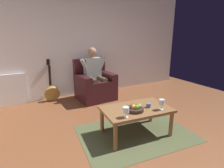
# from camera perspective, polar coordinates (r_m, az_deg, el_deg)

# --- Properties ---
(ground_plane) EXTENTS (7.22, 7.22, 0.00)m
(ground_plane) POSITION_cam_1_polar(r_m,az_deg,el_deg) (2.55, 11.08, -21.83)
(ground_plane) COLOR brown
(wall_back) EXTENTS (6.42, 0.06, 2.52)m
(wall_back) POSITION_cam_1_polar(r_m,az_deg,el_deg) (4.65, -11.51, 11.87)
(wall_back) COLOR silver
(wall_back) RESTS_ON ground
(rug) EXTENTS (1.83, 1.37, 0.01)m
(rug) POSITION_cam_1_polar(r_m,az_deg,el_deg) (3.02, 7.34, -15.06)
(rug) COLOR #4A5132
(rug) RESTS_ON ground
(armchair) EXTENTS (0.86, 0.78, 0.96)m
(armchair) POSITION_cam_1_polar(r_m,az_deg,el_deg) (4.38, -5.43, -0.44)
(armchair) COLOR #361419
(armchair) RESTS_ON ground
(person_seated) EXTENTS (0.66, 0.60, 1.22)m
(person_seated) POSITION_cam_1_polar(r_m,az_deg,el_deg) (4.29, -5.41, 3.70)
(person_seated) COLOR #9BA19C
(person_seated) RESTS_ON ground
(coffee_table) EXTENTS (1.08, 0.71, 0.44)m
(coffee_table) POSITION_cam_1_polar(r_m,az_deg,el_deg) (2.85, 7.60, -8.59)
(coffee_table) COLOR brown
(coffee_table) RESTS_ON ground
(guitar) EXTENTS (0.35, 0.27, 0.97)m
(guitar) POSITION_cam_1_polar(r_m,az_deg,el_deg) (4.49, -18.30, -2.35)
(guitar) COLOR #A9803D
(guitar) RESTS_ON ground
(radiator) EXTENTS (0.67, 0.06, 0.70)m
(radiator) POSITION_cam_1_polar(r_m,az_deg,el_deg) (4.54, -29.32, -1.65)
(radiator) COLOR white
(radiator) RESTS_ON ground
(wine_glass_near) EXTENTS (0.09, 0.09, 0.15)m
(wine_glass_near) POSITION_cam_1_polar(r_m,az_deg,el_deg) (2.48, 4.36, -8.26)
(wine_glass_near) COLOR silver
(wine_glass_near) RESTS_ON coffee_table
(wine_glass_far) EXTENTS (0.08, 0.08, 0.16)m
(wine_glass_far) POSITION_cam_1_polar(r_m,az_deg,el_deg) (2.81, 15.26, -5.64)
(wine_glass_far) COLOR silver
(wine_glass_far) RESTS_ON coffee_table
(fruit_bowl) EXTENTS (0.25, 0.25, 0.11)m
(fruit_bowl) POSITION_cam_1_polar(r_m,az_deg,el_deg) (2.71, 7.28, -7.62)
(fruit_bowl) COLOR #34231F
(fruit_bowl) RESTS_ON coffee_table
(candle_jar) EXTENTS (0.07, 0.07, 0.06)m
(candle_jar) POSITION_cam_1_polar(r_m,az_deg,el_deg) (2.87, 11.38, -6.57)
(candle_jar) COLOR slate
(candle_jar) RESTS_ON coffee_table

